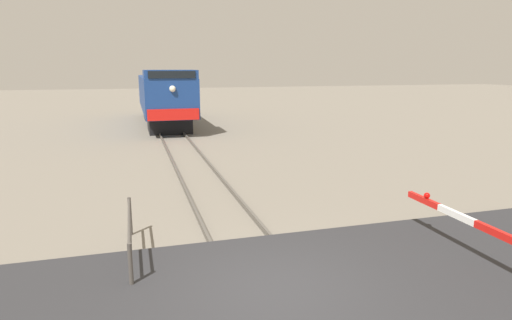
{
  "coord_description": "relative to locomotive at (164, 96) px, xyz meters",
  "views": [
    {
      "loc": [
        -2.28,
        -6.62,
        4.01
      ],
      "look_at": [
        0.9,
        4.4,
        1.55
      ],
      "focal_mm": 30.37,
      "sensor_mm": 36.0,
      "label": 1
    }
  ],
  "objects": [
    {
      "name": "guard_railing",
      "position": [
        -2.45,
        -22.5,
        -1.38
      ],
      "size": [
        0.08,
        2.96,
        0.95
      ],
      "color": "#4C4742",
      "rests_on": "ground_plane"
    },
    {
      "name": "rail_track_left",
      "position": [
        -0.72,
        -24.86,
        -1.93
      ],
      "size": [
        0.08,
        80.0,
        0.15
      ],
      "primitive_type": "cube",
      "color": "#59544C",
      "rests_on": "ground_plane"
    },
    {
      "name": "ground_plane",
      "position": [
        0.0,
        -24.86,
        -2.01
      ],
      "size": [
        160.0,
        160.0,
        0.0
      ],
      "primitive_type": "plane",
      "color": "gray"
    },
    {
      "name": "locomotive",
      "position": [
        0.0,
        0.0,
        0.0
      ],
      "size": [
        3.04,
        14.24,
        3.86
      ],
      "color": "black",
      "rests_on": "ground_plane"
    },
    {
      "name": "road_surface",
      "position": [
        0.0,
        -24.86,
        -1.92
      ],
      "size": [
        36.0,
        4.9,
        0.17
      ],
      "primitive_type": "cube",
      "color": "#2D2D30",
      "rests_on": "ground_plane"
    },
    {
      "name": "rail_track_right",
      "position": [
        0.72,
        -24.86,
        -1.93
      ],
      "size": [
        0.08,
        80.0,
        0.15
      ],
      "primitive_type": "cube",
      "color": "#59544C",
      "rests_on": "ground_plane"
    }
  ]
}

